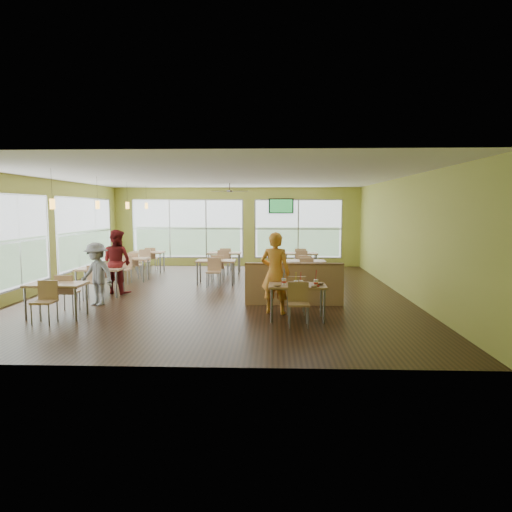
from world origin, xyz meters
The scene contains 20 objects.
room centered at (0.00, 0.00, 1.60)m, with size 12.00×12.04×3.20m.
window_bays centered at (-2.65, 3.08, 1.48)m, with size 9.24×10.24×2.38m.
main_table centered at (2.00, -3.00, 0.63)m, with size 1.22×1.52×0.87m.
half_wall_divider centered at (2.00, -1.55, 0.52)m, with size 2.40×0.14×1.04m.
dining_tables centered at (-1.05, 1.71, 0.63)m, with size 6.92×8.72×0.87m.
pendant_lights centered at (-3.20, 0.68, 2.45)m, with size 0.11×7.31×0.86m.
ceiling_fan centered at (0.00, 3.00, 2.95)m, with size 1.25×1.25×0.29m.
tv_backwall centered at (1.80, 5.90, 2.45)m, with size 1.00×0.07×0.60m.
man_plaid centered at (1.53, -2.45, 0.92)m, with size 0.67×0.44×1.84m, color orange.
patron_maroon centered at (-2.84, -0.18, 0.89)m, with size 0.86×0.67×1.78m, color maroon.
patron_grey centered at (-2.81, -1.72, 0.77)m, with size 0.99×0.57×1.54m, color slate.
cup_blue centered at (1.72, -3.06, 0.82)m, with size 0.10×0.10×0.37m.
cup_yellow centered at (1.96, -3.17, 0.81)m, with size 0.09×0.09×0.32m.
cup_red_near centered at (2.06, -3.17, 0.82)m, with size 0.09×0.09×0.32m.
cup_red_far centered at (2.38, -3.17, 0.82)m, with size 0.10×0.10×0.37m.
food_basket centered at (2.45, -3.00, 0.78)m, with size 0.21×0.21×0.05m.
ketchup_cup centered at (2.42, -3.19, 0.76)m, with size 0.07×0.07×0.03m, color #941200.
wrapper_left centered at (1.57, -3.21, 0.77)m, with size 0.17×0.15×0.04m, color olive.
wrapper_mid centered at (2.12, -2.90, 0.77)m, with size 0.19×0.17×0.05m, color olive.
wrapper_right centered at (2.32, -3.28, 0.77)m, with size 0.14×0.12×0.03m, color olive.
Camera 1 is at (1.48, -12.55, 2.36)m, focal length 32.00 mm.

